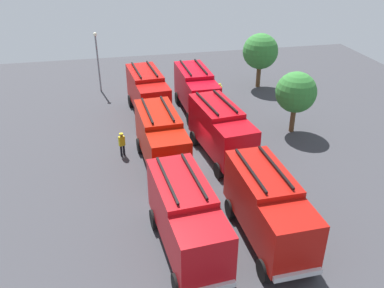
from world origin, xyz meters
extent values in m
plane|color=#38383D|center=(0.00, 0.00, 0.00)|extent=(54.71, 54.71, 0.00)
cube|color=#AA0D0A|center=(-6.37, -1.80, 2.10)|extent=(2.42, 2.69, 2.60)
cube|color=#8C9EAD|center=(-5.33, -1.70, 2.41)|extent=(0.28, 2.12, 1.46)
cube|color=#AA0D0A|center=(-9.86, -2.12, 2.25)|extent=(5.01, 2.93, 2.90)
cube|color=black|center=(-9.92, -1.43, 3.82)|extent=(4.31, 0.52, 0.12)
cube|color=black|center=(-9.80, -2.80, 3.82)|extent=(4.31, 0.52, 0.12)
cube|color=silver|center=(-5.18, -1.69, 0.95)|extent=(0.42, 2.38, 0.28)
cylinder|color=black|center=(-6.28, -0.58, 0.55)|extent=(1.13, 0.45, 1.10)
cylinder|color=black|center=(-6.06, -2.97, 0.55)|extent=(1.13, 0.45, 1.10)
cylinder|color=black|center=(-11.16, -1.03, 0.55)|extent=(1.13, 0.45, 1.10)
cylinder|color=black|center=(-10.94, -3.42, 0.55)|extent=(1.13, 0.45, 1.10)
cube|color=#A91305|center=(2.51, -2.02, 2.10)|extent=(2.33, 2.62, 2.60)
cube|color=#8C9EAD|center=(3.55, -1.96, 2.41)|extent=(0.20, 2.13, 1.46)
cube|color=#A91305|center=(-0.99, -2.21, 2.25)|extent=(4.93, 2.76, 2.90)
cube|color=black|center=(-1.03, -1.53, 3.82)|extent=(4.32, 0.36, 0.12)
cube|color=black|center=(-0.95, -2.90, 3.82)|extent=(4.32, 0.36, 0.12)
cube|color=silver|center=(3.70, -1.96, 0.95)|extent=(0.33, 2.38, 0.28)
cylinder|color=black|center=(2.64, -0.81, 0.55)|extent=(1.12, 0.41, 1.10)
cylinder|color=black|center=(2.77, -3.21, 0.55)|extent=(1.12, 0.41, 1.10)
cylinder|color=black|center=(-2.25, -1.08, 0.55)|extent=(1.12, 0.41, 1.10)
cylinder|color=black|center=(-2.12, -3.48, 0.55)|extent=(1.12, 0.41, 1.10)
cube|color=#B10E14|center=(11.17, -1.97, 2.10)|extent=(2.40, 2.67, 2.60)
cube|color=#8C9EAD|center=(12.22, -1.88, 2.41)|extent=(0.25, 2.12, 1.46)
cube|color=#B10E14|center=(7.69, -2.25, 2.25)|extent=(4.99, 2.89, 2.90)
cube|color=black|center=(7.63, -1.57, 3.82)|extent=(4.32, 0.48, 0.12)
cube|color=black|center=(7.74, -2.94, 3.82)|extent=(4.32, 0.48, 0.12)
cylinder|color=black|center=(11.27, -0.75, 0.55)|extent=(1.13, 0.44, 1.10)
cylinder|color=black|center=(11.47, -3.14, 0.55)|extent=(1.13, 0.44, 1.10)
cylinder|color=black|center=(6.39, -1.16, 0.55)|extent=(1.13, 0.44, 1.10)
cylinder|color=black|center=(6.59, -3.55, 0.55)|extent=(1.13, 0.44, 1.10)
cube|color=#BB0616|center=(-6.08, 2.26, 2.10)|extent=(2.27, 2.56, 2.60)
cube|color=#8C9EAD|center=(-5.03, 2.29, 2.41)|extent=(0.14, 2.13, 1.46)
cube|color=#BB0616|center=(-9.58, 2.17, 2.25)|extent=(4.86, 2.63, 2.90)
cube|color=black|center=(-9.60, 2.86, 3.82)|extent=(4.32, 0.23, 0.12)
cube|color=black|center=(-9.56, 1.48, 3.82)|extent=(4.32, 0.23, 0.12)
cube|color=silver|center=(-4.88, 2.29, 0.95)|extent=(0.26, 2.38, 0.28)
cylinder|color=black|center=(-5.91, 3.47, 0.55)|extent=(1.11, 0.38, 1.10)
cylinder|color=black|center=(-5.85, 1.07, 0.55)|extent=(1.11, 0.38, 1.10)
cylinder|color=black|center=(-10.81, 3.34, 0.55)|extent=(1.11, 0.38, 1.10)
cylinder|color=black|center=(-10.75, 0.94, 0.55)|extent=(1.11, 0.38, 1.10)
cube|color=#B50913|center=(2.10, 2.44, 2.10)|extent=(2.48, 2.75, 2.60)
cube|color=#8C9EAD|center=(3.14, 2.57, 2.41)|extent=(0.33, 2.12, 1.46)
cube|color=#B50913|center=(-1.38, 2.02, 2.25)|extent=(5.06, 3.06, 2.90)
cube|color=black|center=(-1.46, 2.71, 3.82)|extent=(4.30, 0.64, 0.12)
cube|color=black|center=(-1.30, 1.34, 3.82)|extent=(4.30, 0.64, 0.12)
cube|color=silver|center=(3.29, 2.59, 0.95)|extent=(0.48, 2.38, 0.28)
cylinder|color=black|center=(2.15, 3.66, 0.55)|extent=(1.13, 0.48, 1.10)
cylinder|color=black|center=(2.44, 1.28, 0.55)|extent=(1.13, 0.48, 1.10)
cylinder|color=black|center=(-2.71, 3.07, 0.55)|extent=(1.13, 0.48, 1.10)
cylinder|color=black|center=(-2.43, 0.69, 0.55)|extent=(1.13, 0.48, 1.10)
cube|color=#AB110C|center=(11.22, 2.17, 2.10)|extent=(2.27, 2.56, 2.60)
cube|color=#8C9EAD|center=(12.27, 2.20, 2.41)|extent=(0.14, 2.13, 1.46)
cube|color=#AB110C|center=(7.72, 2.06, 2.25)|extent=(4.87, 2.64, 2.90)
cube|color=black|center=(7.70, 2.75, 3.82)|extent=(4.32, 0.25, 0.12)
cube|color=black|center=(7.74, 1.38, 3.82)|extent=(4.32, 0.25, 0.12)
cube|color=silver|center=(12.42, 2.20, 0.95)|extent=(0.27, 2.38, 0.28)
cylinder|color=black|center=(11.38, 3.37, 0.55)|extent=(1.11, 0.38, 1.10)
cylinder|color=black|center=(11.46, 0.98, 0.55)|extent=(1.11, 0.38, 1.10)
cylinder|color=black|center=(6.49, 3.23, 0.55)|extent=(1.11, 0.38, 1.10)
cylinder|color=black|center=(6.56, 0.83, 0.55)|extent=(1.11, 0.38, 1.10)
cylinder|color=black|center=(3.84, 3.98, 0.37)|extent=(0.16, 0.16, 0.75)
cylinder|color=black|center=(4.03, 4.06, 0.37)|extent=(0.16, 0.16, 0.75)
cube|color=gold|center=(3.94, 4.02, 1.07)|extent=(0.48, 0.37, 0.65)
sphere|color=brown|center=(3.94, 4.02, 1.50)|extent=(0.21, 0.21, 0.21)
cylinder|color=gold|center=(3.94, 4.02, 1.58)|extent=(0.26, 0.26, 0.06)
cylinder|color=black|center=(-1.86, -4.84, 0.41)|extent=(0.16, 0.16, 0.83)
cylinder|color=black|center=(-1.95, -4.65, 0.41)|extent=(0.16, 0.16, 0.83)
cube|color=gold|center=(-1.90, -4.75, 1.19)|extent=(0.38, 0.48, 0.72)
sphere|color=brown|center=(-1.90, -4.75, 1.66)|extent=(0.23, 0.23, 0.23)
cylinder|color=gold|center=(-1.90, -4.75, 1.76)|extent=(0.29, 0.29, 0.07)
cylinder|color=black|center=(-10.60, 4.87, 0.38)|extent=(0.16, 0.16, 0.77)
cylinder|color=black|center=(-10.70, 5.05, 0.38)|extent=(0.16, 0.16, 0.77)
cube|color=gold|center=(-10.65, 4.96, 1.10)|extent=(0.41, 0.48, 0.67)
sphere|color=#9E704C|center=(-10.65, 4.96, 1.55)|extent=(0.22, 0.22, 0.22)
cylinder|color=gold|center=(-10.65, 4.96, 1.63)|extent=(0.27, 0.27, 0.07)
cylinder|color=brown|center=(-13.51, 9.89, 1.10)|extent=(0.44, 0.44, 2.20)
sphere|color=#337A33|center=(-13.51, 9.89, 3.70)|extent=(3.53, 3.53, 3.53)
cylinder|color=brown|center=(-3.06, 8.94, 1.00)|extent=(0.40, 0.40, 2.00)
sphere|color=#337A33|center=(-3.06, 8.94, 3.37)|extent=(3.21, 3.21, 3.21)
cone|color=#F2600C|center=(-4.24, -3.32, 0.31)|extent=(0.44, 0.44, 0.63)
cylinder|color=slate|center=(-15.57, -6.04, 2.77)|extent=(0.16, 0.16, 5.53)
sphere|color=#F2EFCC|center=(-15.57, -6.04, 5.71)|extent=(0.36, 0.36, 0.36)
camera|label=1|loc=(24.63, -5.31, 14.91)|focal=38.48mm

